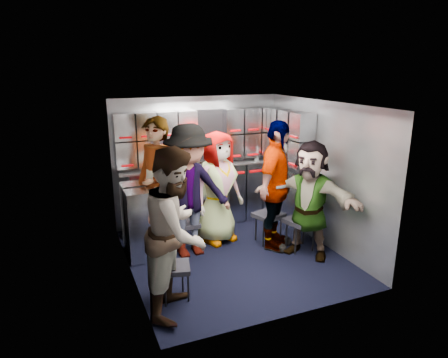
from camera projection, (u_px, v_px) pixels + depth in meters
name	position (u px, v px, depth m)	size (l,w,h in m)	color
floor	(234.00, 256.00, 5.58)	(3.00, 3.00, 0.00)	black
wall_back	(198.00, 160.00, 6.63)	(2.80, 0.04, 2.10)	gray
wall_left	(127.00, 197.00, 4.78)	(0.04, 3.00, 2.10)	gray
wall_right	(322.00, 174.00, 5.80)	(0.04, 3.00, 2.10)	gray
ceiling	(235.00, 104.00, 5.01)	(2.80, 3.00, 0.02)	silver
cart_bank_back	(203.00, 196.00, 6.59)	(2.68, 0.38, 0.99)	#999EA8
cart_bank_left	(139.00, 221.00, 5.51)	(0.38, 0.76, 0.99)	#999EA8
counter	(202.00, 165.00, 6.45)	(2.68, 0.42, 0.03)	silver
locker_bank_back	(201.00, 136.00, 6.38)	(2.68, 0.28, 0.82)	#999EA8
locker_bank_right	(289.00, 137.00, 6.25)	(0.28, 1.00, 0.82)	#999EA8
right_cabinet	(290.00, 199.00, 6.43)	(0.28, 1.20, 1.00)	#999EA8
coffee_niche	(210.00, 136.00, 6.50)	(0.46, 0.16, 0.84)	black
red_latch_strip	(207.00, 176.00, 6.31)	(2.60, 0.02, 0.03)	#B70107
jump_seat_near_left	(174.00, 269.00, 4.45)	(0.43, 0.41, 0.42)	black
jump_seat_mid_left	(186.00, 226.00, 5.71)	(0.35, 0.33, 0.41)	black
jump_seat_center	(214.00, 212.00, 6.15)	(0.47, 0.45, 0.44)	black
jump_seat_mid_right	(269.00, 217.00, 5.92)	(0.48, 0.47, 0.46)	black
jump_seat_near_right	(300.00, 222.00, 5.68)	(0.48, 0.47, 0.47)	black
attendant_standing	(157.00, 187.00, 5.49)	(0.70, 0.46, 1.92)	black
attendant_arc_a	(177.00, 232.00, 4.15)	(0.87, 0.68, 1.80)	black
attendant_arc_b	(189.00, 192.00, 5.40)	(1.19, 0.68, 1.84)	black
attendant_arc_c	(218.00, 188.00, 5.87)	(0.82, 0.53, 1.67)	black
attendant_arc_d	(276.00, 186.00, 5.62)	(1.09, 0.45, 1.86)	black
attendant_arc_e	(309.00, 200.00, 5.42)	(1.51, 0.48, 1.62)	black
bottle_left	(159.00, 162.00, 6.11)	(0.06, 0.06, 0.23)	white
bottle_mid	(170.00, 160.00, 6.17)	(0.06, 0.06, 0.25)	white
bottle_right	(257.00, 153.00, 6.72)	(0.07, 0.07, 0.24)	white
cup_left	(150.00, 167.00, 6.07)	(0.08, 0.08, 0.10)	beige
cup_right	(267.00, 157.00, 6.80)	(0.08, 0.08, 0.09)	beige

